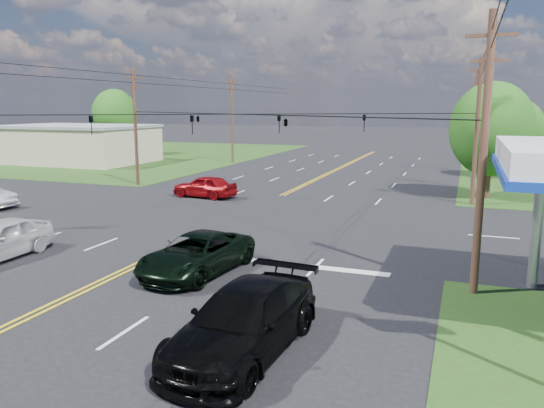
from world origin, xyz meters
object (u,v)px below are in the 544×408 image
at_px(pole_se, 483,153).
at_px(tree_right_a, 492,129).
at_px(retail_nw, 77,145).
at_px(pickup_dkgreen, 197,254).
at_px(pole_left_far, 232,117).
at_px(pole_right_far, 475,119).
at_px(suv_black, 244,321).
at_px(pole_nw, 135,125).
at_px(tree_far_l, 115,116).
at_px(tree_right_b, 516,132).
at_px(pole_ne, 477,130).

xyz_separation_m(pole_se, tree_right_a, (1.00, 21.00, -0.05)).
xyz_separation_m(retail_nw, pickup_dkgreen, (32.83, -32.31, -1.23)).
relative_size(pole_se, tree_right_a, 1.16).
xyz_separation_m(pole_se, pole_left_far, (-26.00, 37.00, 0.25)).
distance_m(pole_right_far, tree_right_a, 16.03).
distance_m(pole_left_far, suv_black, 48.55).
bearing_deg(pole_left_far, pole_nw, -90.00).
height_order(pole_nw, tree_right_a, pole_nw).
xyz_separation_m(pole_nw, pole_left_far, (0.00, 19.00, 0.25)).
height_order(pickup_dkgreen, suv_black, suv_black).
bearing_deg(pole_right_far, tree_far_l, 174.92).
xyz_separation_m(tree_right_b, tree_far_l, (-48.50, 8.00, 0.98)).
bearing_deg(tree_right_a, suv_black, -103.60).
height_order(pole_se, pole_left_far, pole_left_far).
xyz_separation_m(tree_right_a, tree_right_b, (2.50, 12.00, -0.65)).
height_order(pole_ne, tree_right_a, pole_ne).
xyz_separation_m(retail_nw, suv_black, (37.25, -37.92, -1.12)).
relative_size(pole_nw, pole_right_far, 0.95).
bearing_deg(tree_right_b, pole_right_far, 131.19).
distance_m(retail_nw, tree_far_l, 10.69).
bearing_deg(retail_nw, tree_right_b, 2.46).
relative_size(pole_se, tree_right_b, 1.34).
height_order(pole_left_far, suv_black, pole_left_far).
distance_m(pole_nw, pole_right_far, 32.20).
bearing_deg(suv_black, retail_nw, 138.38).
bearing_deg(pole_ne, suv_black, -103.00).
bearing_deg(retail_nw, pole_ne, -16.82).
relative_size(pole_right_far, tree_far_l, 1.15).
xyz_separation_m(pole_nw, tree_right_b, (29.50, 15.00, -0.70)).
relative_size(retail_nw, tree_far_l, 1.83).
bearing_deg(pole_nw, pole_right_far, 36.16).
height_order(pole_se, tree_right_b, pole_se).
distance_m(tree_right_b, pickup_dkgreen, 37.09).
height_order(tree_right_a, tree_far_l, tree_far_l).
relative_size(pole_nw, pole_ne, 1.00).
bearing_deg(tree_right_a, pole_ne, -108.43).
xyz_separation_m(pole_se, pole_ne, (0.00, 18.00, 0.00)).
height_order(pole_nw, pole_right_far, pole_right_far).
bearing_deg(pole_left_far, suv_black, -65.25).
bearing_deg(pole_se, tree_far_l, 137.66).
bearing_deg(pole_ne, pole_left_far, 143.84).
height_order(pole_ne, suv_black, pole_ne).
distance_m(pole_se, pole_ne, 18.00).
distance_m(retail_nw, pole_ne, 45.02).
bearing_deg(retail_nw, pole_right_far, 7.94).
height_order(pole_se, pickup_dkgreen, pole_se).
bearing_deg(tree_right_b, pole_left_far, 172.28).
bearing_deg(suv_black, pole_se, 54.14).
bearing_deg(pole_ne, pole_nw, 180.00).
bearing_deg(pole_se, suv_black, -129.76).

